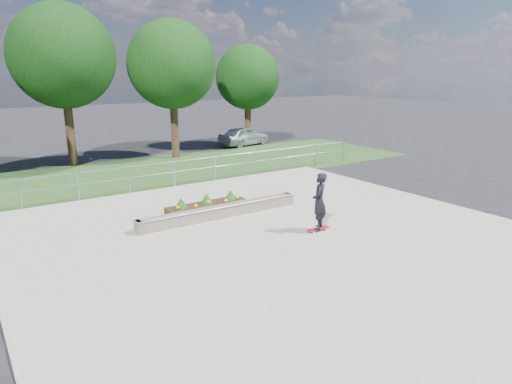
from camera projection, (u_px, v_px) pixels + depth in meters
ground at (278, 239)px, 13.81m from camera, size 120.00×120.00×0.00m
grass_verge at (146, 173)px, 22.61m from camera, size 30.00×8.00×0.02m
concrete_slab at (278, 238)px, 13.80m from camera, size 15.00×15.00×0.06m
fence at (174, 170)px, 19.62m from camera, size 20.06×0.06×1.20m
tree_mid_left at (62, 57)px, 23.02m from camera, size 5.25×5.25×8.25m
tree_mid_right at (172, 65)px, 25.29m from camera, size 4.90×4.90×7.70m
tree_far_right at (248, 78)px, 29.93m from camera, size 4.20×4.20×6.60m
grind_ledge at (221, 211)px, 15.59m from camera, size 6.00×0.44×0.43m
planter_bed at (209, 206)px, 16.24m from camera, size 3.00×1.20×0.61m
skateboarder at (319, 201)px, 14.05m from camera, size 0.80×0.74×1.86m
parked_car at (244, 136)px, 30.81m from camera, size 3.99×2.22×1.28m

